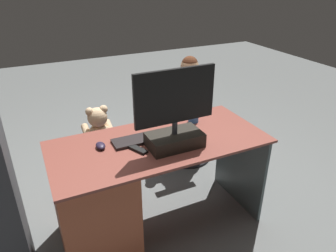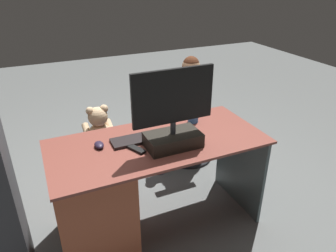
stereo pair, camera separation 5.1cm
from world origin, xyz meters
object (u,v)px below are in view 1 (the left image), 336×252
(keyboard, at_px, (143,139))
(person, at_px, (180,104))
(desk, at_px, (106,199))
(cup, at_px, (193,116))
(teddy_bear, at_px, (98,128))
(monitor, at_px, (175,122))
(office_chair_teddy, at_px, (103,164))
(tv_remote, at_px, (138,149))
(visitor_chair, at_px, (187,136))
(computer_mouse, at_px, (101,146))

(keyboard, xyz_separation_m, person, (-0.67, -0.72, -0.13))
(desk, distance_m, cup, 0.88)
(desk, bearing_deg, teddy_bear, -101.52)
(cup, bearing_deg, monitor, 42.14)
(office_chair_teddy, bearing_deg, monitor, 114.19)
(tv_remote, bearing_deg, visitor_chair, -160.23)
(computer_mouse, xyz_separation_m, cup, (-0.75, -0.09, 0.03))
(monitor, xyz_separation_m, office_chair_teddy, (0.34, -0.75, -0.68))
(tv_remote, height_order, visitor_chair, tv_remote)
(tv_remote, bearing_deg, computer_mouse, -57.68)
(tv_remote, xyz_separation_m, teddy_bear, (0.09, -0.71, -0.15))
(cup, xyz_separation_m, teddy_bear, (0.63, -0.49, -0.19))
(cup, xyz_separation_m, visitor_chair, (-0.31, -0.63, -0.55))
(teddy_bear, bearing_deg, person, -171.62)
(keyboard, height_order, visitor_chair, keyboard)
(desk, xyz_separation_m, computer_mouse, (-0.02, -0.08, 0.38))
(keyboard, height_order, tv_remote, keyboard)
(monitor, height_order, cup, monitor)
(desk, bearing_deg, office_chair_teddy, -101.74)
(desk, xyz_separation_m, keyboard, (-0.31, -0.07, 0.37))
(visitor_chair, height_order, person, person)
(cup, distance_m, office_chair_teddy, 0.96)
(desk, bearing_deg, tv_remote, 166.97)
(desk, xyz_separation_m, teddy_bear, (-0.13, -0.66, 0.21))
(cup, distance_m, teddy_bear, 0.82)
(monitor, bearing_deg, visitor_chair, -124.00)
(desk, xyz_separation_m, monitor, (-0.47, 0.10, 0.53))
(computer_mouse, relative_size, person, 0.09)
(office_chair_teddy, bearing_deg, keyboard, 106.75)
(desk, height_order, tv_remote, tv_remote)
(teddy_bear, bearing_deg, computer_mouse, 78.59)
(monitor, relative_size, teddy_bear, 1.48)
(monitor, height_order, office_chair_teddy, monitor)
(cup, height_order, visitor_chair, cup)
(computer_mouse, bearing_deg, office_chair_teddy, -101.65)
(keyboard, distance_m, cup, 0.47)
(keyboard, relative_size, cup, 4.44)
(computer_mouse, xyz_separation_m, teddy_bear, (-0.12, -0.58, -0.16))
(monitor, xyz_separation_m, computer_mouse, (0.45, -0.18, -0.16))
(office_chair_teddy, height_order, teddy_bear, teddy_bear)
(teddy_bear, bearing_deg, visitor_chair, -171.54)
(office_chair_teddy, bearing_deg, person, -170.81)
(monitor, distance_m, cup, 0.42)
(office_chair_teddy, height_order, visitor_chair, same)
(desk, bearing_deg, visitor_chair, -143.44)
(tv_remote, distance_m, teddy_bear, 0.73)
(cup, height_order, teddy_bear, cup)
(monitor, distance_m, computer_mouse, 0.51)
(computer_mouse, xyz_separation_m, office_chair_teddy, (-0.12, -0.57, -0.52))
(cup, distance_m, person, 0.67)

